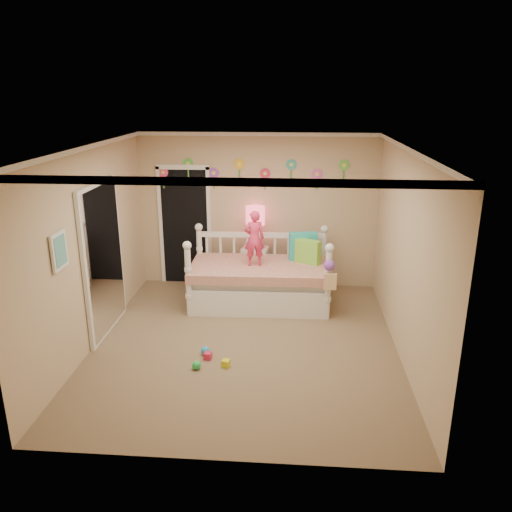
# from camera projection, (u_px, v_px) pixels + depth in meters

# --- Properties ---
(floor) EXTENTS (4.00, 4.50, 0.01)m
(floor) POSITION_uv_depth(u_px,v_px,m) (245.00, 344.00, 6.77)
(floor) COLOR #7F684C
(floor) RESTS_ON ground
(ceiling) EXTENTS (4.00, 4.50, 0.01)m
(ceiling) POSITION_uv_depth(u_px,v_px,m) (244.00, 147.00, 5.96)
(ceiling) COLOR white
(ceiling) RESTS_ON floor
(back_wall) EXTENTS (4.00, 0.01, 2.60)m
(back_wall) POSITION_uv_depth(u_px,v_px,m) (258.00, 211.00, 8.50)
(back_wall) COLOR tan
(back_wall) RESTS_ON floor
(left_wall) EXTENTS (0.01, 4.50, 2.60)m
(left_wall) POSITION_uv_depth(u_px,v_px,m) (90.00, 248.00, 6.51)
(left_wall) COLOR tan
(left_wall) RESTS_ON floor
(right_wall) EXTENTS (0.01, 4.50, 2.60)m
(right_wall) POSITION_uv_depth(u_px,v_px,m) (406.00, 256.00, 6.22)
(right_wall) COLOR tan
(right_wall) RESTS_ON floor
(crown_molding) EXTENTS (4.00, 4.50, 0.06)m
(crown_molding) POSITION_uv_depth(u_px,v_px,m) (244.00, 150.00, 5.97)
(crown_molding) COLOR white
(crown_molding) RESTS_ON ceiling
(daybed) EXTENTS (2.20, 1.21, 1.18)m
(daybed) POSITION_uv_depth(u_px,v_px,m) (259.00, 268.00, 7.90)
(daybed) COLOR white
(daybed) RESTS_ON floor
(pillow_turquoise) EXTENTS (0.46, 0.23, 0.44)m
(pillow_turquoise) POSITION_uv_depth(u_px,v_px,m) (303.00, 246.00, 8.04)
(pillow_turquoise) COLOR #23B3AA
(pillow_turquoise) RESTS_ON daybed
(pillow_lime) EXTENTS (0.41, 0.31, 0.37)m
(pillow_lime) POSITION_uv_depth(u_px,v_px,m) (308.00, 252.00, 7.88)
(pillow_lime) COLOR #84D842
(pillow_lime) RESTS_ON daybed
(child) EXTENTS (0.35, 0.27, 0.87)m
(child) POSITION_uv_depth(u_px,v_px,m) (254.00, 238.00, 7.70)
(child) COLOR #F53768
(child) RESTS_ON daybed
(nightstand) EXTENTS (0.48, 0.39, 0.71)m
(nightstand) POSITION_uv_depth(u_px,v_px,m) (255.00, 268.00, 8.62)
(nightstand) COLOR white
(nightstand) RESTS_ON floor
(table_lamp) EXTENTS (0.32, 0.32, 0.70)m
(table_lamp) POSITION_uv_depth(u_px,v_px,m) (255.00, 221.00, 8.37)
(table_lamp) COLOR #E01D92
(table_lamp) RESTS_ON nightstand
(closet_doorway) EXTENTS (0.90, 0.04, 2.07)m
(closet_doorway) POSITION_uv_depth(u_px,v_px,m) (185.00, 225.00, 8.66)
(closet_doorway) COLOR black
(closet_doorway) RESTS_ON back_wall
(flower_decals) EXTENTS (3.40, 0.02, 0.50)m
(flower_decals) POSITION_uv_depth(u_px,v_px,m) (252.00, 173.00, 8.29)
(flower_decals) COLOR #B2668C
(flower_decals) RESTS_ON back_wall
(mirror_closet) EXTENTS (0.07, 1.30, 2.10)m
(mirror_closet) POSITION_uv_depth(u_px,v_px,m) (104.00, 259.00, 6.87)
(mirror_closet) COLOR white
(mirror_closet) RESTS_ON left_wall
(wall_picture) EXTENTS (0.05, 0.34, 0.42)m
(wall_picture) POSITION_uv_depth(u_px,v_px,m) (59.00, 251.00, 5.58)
(wall_picture) COLOR white
(wall_picture) RESTS_ON left_wall
(hanging_bag) EXTENTS (0.20, 0.16, 0.36)m
(hanging_bag) POSITION_uv_depth(u_px,v_px,m) (329.00, 276.00, 7.21)
(hanging_bag) COLOR beige
(hanging_bag) RESTS_ON daybed
(toy_scatter) EXTENTS (0.96, 1.39, 0.11)m
(toy_scatter) POSITION_uv_depth(u_px,v_px,m) (202.00, 361.00, 6.23)
(toy_scatter) COLOR #996666
(toy_scatter) RESTS_ON floor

